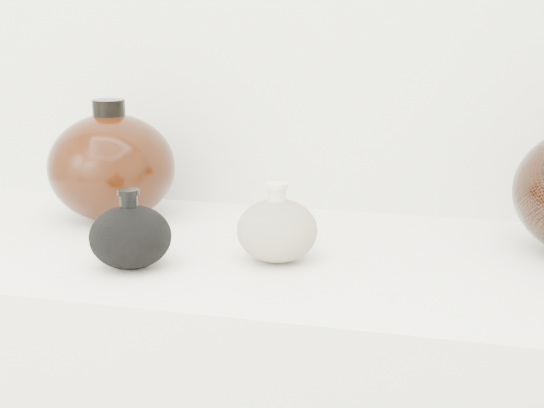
# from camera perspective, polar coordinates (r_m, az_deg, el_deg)

# --- Properties ---
(black_gourd_vase) EXTENTS (0.11, 0.11, 0.11)m
(black_gourd_vase) POSITION_cam_1_polar(r_m,az_deg,el_deg) (1.03, -10.61, -2.39)
(black_gourd_vase) COLOR black
(black_gourd_vase) RESTS_ON display_counter
(cream_gourd_vase) EXTENTS (0.13, 0.13, 0.11)m
(cream_gourd_vase) POSITION_cam_1_polar(r_m,az_deg,el_deg) (1.04, 0.39, -1.94)
(cream_gourd_vase) COLOR #BDB097
(cream_gourd_vase) RESTS_ON display_counter
(left_round_pot) EXTENTS (0.26, 0.26, 0.20)m
(left_round_pot) POSITION_cam_1_polar(r_m,az_deg,el_deg) (1.27, -11.97, 2.77)
(left_round_pot) COLOR black
(left_round_pot) RESTS_ON display_counter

